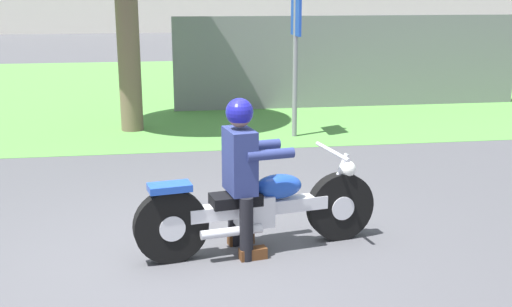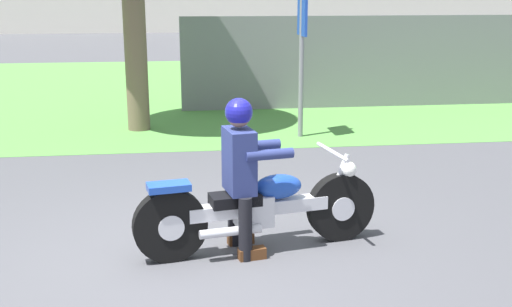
{
  "view_description": "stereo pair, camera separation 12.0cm",
  "coord_description": "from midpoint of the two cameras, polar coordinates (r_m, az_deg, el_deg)",
  "views": [
    {
      "loc": [
        -0.16,
        -5.01,
        2.29
      ],
      "look_at": [
        0.66,
        0.44,
        0.85
      ],
      "focal_mm": 44.14,
      "sensor_mm": 36.0,
      "label": 1
    },
    {
      "loc": [
        -0.04,
        -5.03,
        2.29
      ],
      "look_at": [
        0.66,
        0.44,
        0.85
      ],
      "focal_mm": 44.14,
      "sensor_mm": 36.0,
      "label": 2
    }
  ],
  "objects": [
    {
      "name": "ground",
      "position": [
        5.52,
        -6.78,
        -9.98
      ],
      "size": [
        120.0,
        120.0,
        0.0
      ],
      "primitive_type": "plane",
      "color": "#4C4C51"
    },
    {
      "name": "rider_lead",
      "position": [
        5.47,
        -1.92,
        -0.99
      ],
      "size": [
        0.6,
        0.52,
        1.4
      ],
      "rotation": [
        0.0,
        0.0,
        0.18
      ],
      "color": "black",
      "rests_on": "ground"
    },
    {
      "name": "motorcycle_lead",
      "position": [
        5.65,
        -0.23,
        -5.0
      ],
      "size": [
        2.23,
        0.73,
        0.88
      ],
      "rotation": [
        0.0,
        0.0,
        0.18
      ],
      "color": "black",
      "rests_on": "ground"
    },
    {
      "name": "grass_verge",
      "position": [
        15.09,
        -8.08,
        5.8
      ],
      "size": [
        60.0,
        12.0,
        0.01
      ],
      "primitive_type": "cube",
      "color": "#549342",
      "rests_on": "ground"
    },
    {
      "name": "sign_banner",
      "position": [
        9.89,
        3.28,
        11.34
      ],
      "size": [
        0.08,
        0.6,
        2.6
      ],
      "color": "gray",
      "rests_on": "ground"
    },
    {
      "name": "fence_segment",
      "position": [
        12.73,
        8.28,
        8.23
      ],
      "size": [
        7.0,
        0.06,
        1.8
      ],
      "primitive_type": "cube",
      "color": "slate",
      "rests_on": "ground"
    }
  ]
}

